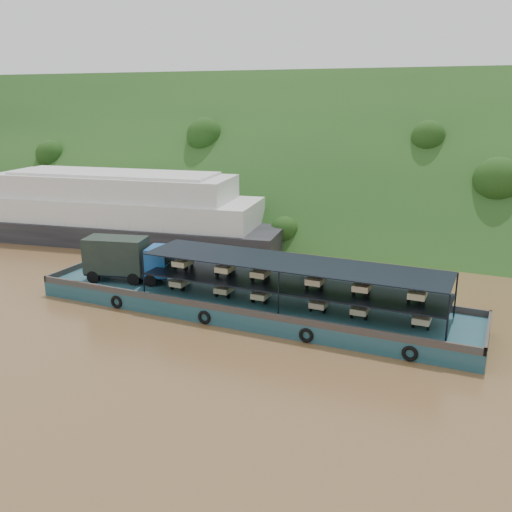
% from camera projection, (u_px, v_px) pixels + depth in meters
% --- Properties ---
extents(ground, '(160.00, 160.00, 0.00)m').
position_uv_depth(ground, '(263.00, 306.00, 46.13)').
color(ground, brown).
rests_on(ground, ground).
extents(hillside, '(140.00, 39.60, 39.60)m').
position_uv_depth(hillside, '(368.00, 220.00, 77.72)').
color(hillside, '#173B15').
rests_on(hillside, ground).
extents(cargo_barge, '(35.00, 7.18, 4.90)m').
position_uv_depth(cargo_barge, '(234.00, 296.00, 44.87)').
color(cargo_barge, '#144148').
rests_on(cargo_barge, ground).
extents(passenger_ferry, '(40.49, 15.81, 7.99)m').
position_uv_depth(passenger_ferry, '(116.00, 211.00, 66.28)').
color(passenger_ferry, black).
rests_on(passenger_ferry, ground).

